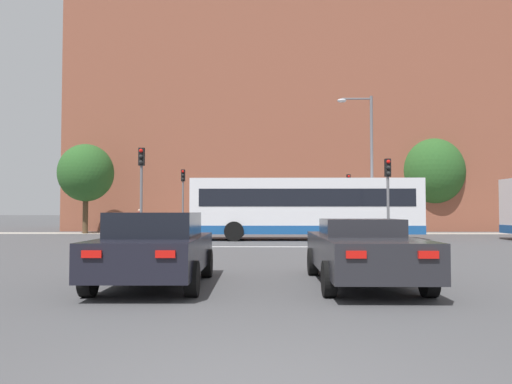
% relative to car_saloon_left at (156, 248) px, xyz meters
% --- Properties ---
extents(stop_line_strip, '(8.80, 0.30, 0.01)m').
position_rel_car_saloon_left_xyz_m(stop_line_strip, '(2.10, 11.19, -0.76)').
color(stop_line_strip, silver).
rests_on(stop_line_strip, ground_plane).
extents(far_pavement, '(69.77, 2.50, 0.01)m').
position_rel_car_saloon_left_xyz_m(far_pavement, '(2.10, 24.33, -0.76)').
color(far_pavement, '#A09B91').
rests_on(far_pavement, ground_plane).
extents(brick_civic_building, '(38.52, 12.55, 23.17)m').
position_rel_car_saloon_left_xyz_m(brick_civic_building, '(5.67, 33.33, 10.10)').
color(brick_civic_building, brown).
rests_on(brick_civic_building, ground_plane).
extents(car_saloon_left, '(2.10, 4.33, 1.48)m').
position_rel_car_saloon_left_xyz_m(car_saloon_left, '(0.00, 0.00, 0.00)').
color(car_saloon_left, black).
rests_on(car_saloon_left, ground_plane).
extents(car_roadster_right, '(1.98, 4.95, 1.35)m').
position_rel_car_saloon_left_xyz_m(car_roadster_right, '(4.22, 0.26, -0.06)').
color(car_roadster_right, '#232328').
rests_on(car_roadster_right, ground_plane).
extents(bus_crossing_lead, '(11.92, 2.64, 3.21)m').
position_rel_car_saloon_left_xyz_m(bus_crossing_lead, '(4.37, 16.29, 0.96)').
color(bus_crossing_lead, silver).
rests_on(bus_crossing_lead, ground_plane).
extents(traffic_light_far_left, '(0.26, 0.31, 4.36)m').
position_rel_car_saloon_left_xyz_m(traffic_light_far_left, '(-3.30, 23.54, 2.16)').
color(traffic_light_far_left, slate).
rests_on(traffic_light_far_left, ground_plane).
extents(traffic_light_far_right, '(0.26, 0.31, 4.03)m').
position_rel_car_saloon_left_xyz_m(traffic_light_far_right, '(7.97, 23.91, 1.96)').
color(traffic_light_far_right, slate).
rests_on(traffic_light_far_right, ground_plane).
extents(traffic_light_near_right, '(0.26, 0.31, 3.85)m').
position_rel_car_saloon_left_xyz_m(traffic_light_near_right, '(7.70, 12.07, 1.85)').
color(traffic_light_near_right, slate).
rests_on(traffic_light_near_right, ground_plane).
extents(traffic_light_near_left, '(0.26, 0.31, 4.38)m').
position_rel_car_saloon_left_xyz_m(traffic_light_near_left, '(-3.33, 12.19, 2.17)').
color(traffic_light_near_left, slate).
rests_on(traffic_light_near_left, ground_plane).
extents(street_lamp_junction, '(1.96, 0.36, 7.91)m').
position_rel_car_saloon_left_xyz_m(street_lamp_junction, '(7.86, 17.43, 4.00)').
color(street_lamp_junction, slate).
rests_on(street_lamp_junction, ground_plane).
extents(pedestrian_waiting, '(0.33, 0.45, 1.69)m').
position_rel_car_saloon_left_xyz_m(pedestrian_waiting, '(-6.44, 24.38, 0.23)').
color(pedestrian_waiting, brown).
rests_on(pedestrian_waiting, ground_plane).
extents(pedestrian_walking_east, '(0.46, 0.38, 1.75)m').
position_rel_car_saloon_left_xyz_m(pedestrian_walking_east, '(4.51, 24.41, 0.27)').
color(pedestrian_walking_east, '#333851').
rests_on(pedestrian_walking_east, ground_plane).
extents(tree_by_building, '(3.75, 3.75, 6.12)m').
position_rel_car_saloon_left_xyz_m(tree_by_building, '(-10.01, 23.75, 3.38)').
color(tree_by_building, '#4C3823').
rests_on(tree_by_building, ground_plane).
extents(tree_kerbside, '(5.15, 5.15, 7.25)m').
position_rel_car_saloon_left_xyz_m(tree_kerbside, '(14.99, 28.39, 3.78)').
color(tree_kerbside, '#4C3823').
rests_on(tree_kerbside, ground_plane).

